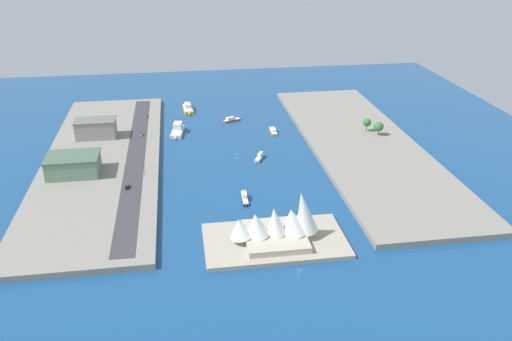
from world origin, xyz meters
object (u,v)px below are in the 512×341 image
traffic_light_waterfront (144,167)px  yacht_sleek_gray (260,157)px  terminal_long_green (73,165)px  ferry_white_commuter (178,130)px  sedan_silver (146,116)px  opera_landmark (279,224)px  water_taxi_orange (273,131)px  ferry_yellow_fast (188,108)px  taxi_yellow_cab (141,134)px  carpark_squat_concrete (96,128)px  suv_black (127,186)px  patrol_launch_navy (245,198)px  tugboat_red (231,120)px

traffic_light_waterfront → yacht_sleek_gray: bearing=-165.2°
yacht_sleek_gray → terminal_long_green: terminal_long_green is taller
yacht_sleek_gray → ferry_white_commuter: ferry_white_commuter is taller
sedan_silver → terminal_long_green: bearing=68.7°
opera_landmark → terminal_long_green: bearing=-39.2°
ferry_white_commuter → water_taxi_orange: bearing=173.3°
ferry_yellow_fast → taxi_yellow_cab: (33.78, 57.73, 2.05)m
carpark_squat_concrete → suv_black: (-25.67, 81.66, -5.34)m
patrol_launch_navy → carpark_squat_concrete: bearing=-48.3°
carpark_squat_concrete → taxi_yellow_cab: size_ratio=5.60×
traffic_light_waterfront → tugboat_red: bearing=-123.4°
yacht_sleek_gray → carpark_squat_concrete: 115.01m
taxi_yellow_cab → opera_landmark: (-68.60, 141.99, 5.90)m
carpark_squat_concrete → patrol_launch_navy: bearing=131.7°
tugboat_red → suv_black: size_ratio=2.86×
yacht_sleek_gray → carpark_squat_concrete: carpark_squat_concrete is taller
ferry_white_commuter → carpark_squat_concrete: carpark_squat_concrete is taller
ferry_yellow_fast → terminal_long_green: bearing=58.9°
water_taxi_orange → carpark_squat_concrete: size_ratio=0.60×
yacht_sleek_gray → terminal_long_green: bearing=6.1°
tugboat_red → yacht_sleek_gray: yacht_sleek_gray is taller
tugboat_red → terminal_long_green: (100.91, 85.21, 7.68)m
patrol_launch_navy → suv_black: size_ratio=3.44×
water_taxi_orange → sedan_silver: 98.31m
tugboat_red → suv_black: suv_black is taller
tugboat_red → sedan_silver: size_ratio=2.95×
patrol_launch_navy → sedan_silver: sedan_silver is taller
yacht_sleek_gray → taxi_yellow_cab: size_ratio=2.69×
carpark_squat_concrete → taxi_yellow_cab: 30.27m
yacht_sleek_gray → ferry_white_commuter: 73.55m
patrol_launch_navy → ferry_yellow_fast: ferry_yellow_fast is taller
ferry_white_commuter → suv_black: bearing=72.0°
patrol_launch_navy → terminal_long_green: (94.21, -40.68, 7.61)m
water_taxi_orange → suv_black: (96.37, 80.78, 2.97)m
tugboat_red → traffic_light_waterfront: traffic_light_waterfront is taller
tugboat_red → opera_landmark: (-3.30, 170.06, 8.72)m
patrol_launch_navy → ferry_white_commuter: (33.83, -106.08, 1.19)m
patrol_launch_navy → sedan_silver: size_ratio=3.55×
water_taxi_orange → sedan_silver: size_ratio=3.42×
tugboat_red → water_taxi_orange: size_ratio=0.86×
traffic_light_waterfront → water_taxi_orange: bearing=-143.7°
tugboat_red → terminal_long_green: terminal_long_green is taller
water_taxi_orange → terminal_long_green: 140.45m
opera_landmark → ferry_yellow_fast: bearing=-80.1°
terminal_long_green → sedan_silver: bearing=-111.3°
suv_black → opera_landmark: bearing=139.7°
tugboat_red → patrol_launch_navy: 126.07m
patrol_launch_navy → carpark_squat_concrete: carpark_squat_concrete is taller
carpark_squat_concrete → water_taxi_orange: bearing=179.6°
tugboat_red → ferry_white_commuter: bearing=26.0°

